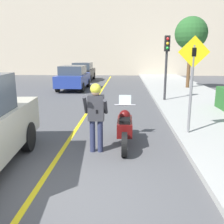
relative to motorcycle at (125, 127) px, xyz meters
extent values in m
plane|color=#4C4C4F|center=(-1.04, -2.68, -0.50)|extent=(80.00, 80.00, 0.00)
cube|color=yellow|center=(-1.64, 3.32, -0.50)|extent=(0.12, 36.00, 0.01)
cube|color=beige|center=(-1.04, 23.32, 3.71)|extent=(28.00, 1.20, 8.43)
cylinder|color=black|center=(0.00, -0.85, -0.19)|extent=(0.14, 0.62, 0.62)
cylinder|color=black|center=(0.00, 0.83, -0.19)|extent=(0.14, 0.62, 0.62)
cube|color=#510C0C|center=(0.00, -0.01, 0.04)|extent=(0.40, 1.15, 0.36)
sphere|color=#510C0C|center=(0.00, 0.15, 0.30)|extent=(0.32, 0.32, 0.32)
cube|color=black|center=(0.00, -0.27, 0.26)|extent=(0.28, 0.48, 0.10)
cylinder|color=silver|center=(0.00, 0.57, 0.52)|extent=(0.62, 0.03, 0.03)
cube|color=silver|center=(0.00, 0.64, 0.64)|extent=(0.36, 0.12, 0.31)
cylinder|color=#282D4C|center=(-0.82, -0.57, -0.08)|extent=(0.14, 0.14, 0.84)
cylinder|color=#282D4C|center=(-0.62, -0.57, -0.08)|extent=(0.14, 0.14, 0.84)
cube|color=#333338|center=(-0.72, -0.57, 0.66)|extent=(0.40, 0.22, 0.65)
cylinder|color=#333338|center=(-0.97, -0.67, 0.76)|extent=(0.09, 0.39, 0.50)
cylinder|color=#333338|center=(-0.47, -0.69, 0.73)|extent=(0.09, 0.45, 0.45)
sphere|color=tan|center=(-0.72, -0.57, 1.09)|extent=(0.23, 0.23, 0.23)
sphere|color=gold|center=(-0.72, -0.57, 1.14)|extent=(0.27, 0.27, 0.27)
cube|color=black|center=(-0.66, -0.85, 0.63)|extent=(0.06, 0.05, 0.11)
cylinder|color=black|center=(-2.52, -0.60, -0.12)|extent=(0.29, 0.78, 0.76)
cylinder|color=slate|center=(1.94, 0.75, 0.93)|extent=(0.08, 0.08, 2.59)
cube|color=yellow|center=(1.94, 0.73, 2.03)|extent=(0.91, 0.02, 0.91)
cube|color=black|center=(1.94, 0.72, 2.03)|extent=(0.12, 0.01, 0.24)
cylinder|color=#2D2D30|center=(2.05, 6.29, 1.25)|extent=(0.12, 0.12, 3.22)
cube|color=black|center=(2.05, 6.27, 2.48)|extent=(0.26, 0.22, 0.76)
sphere|color=red|center=(2.05, 6.15, 2.70)|extent=(0.14, 0.14, 0.14)
sphere|color=gold|center=(2.05, 6.15, 2.48)|extent=(0.14, 0.14, 0.14)
sphere|color=green|center=(2.05, 6.15, 2.26)|extent=(0.14, 0.14, 0.14)
cylinder|color=brown|center=(4.41, 11.28, 1.11)|extent=(0.24, 0.24, 2.93)
sphere|color=#285B28|center=(4.41, 11.28, 3.34)|extent=(2.19, 2.19, 2.19)
cylinder|color=black|center=(-4.49, 12.15, -0.18)|extent=(0.22, 0.64, 0.64)
cylinder|color=black|center=(-2.83, 12.15, -0.18)|extent=(0.22, 0.64, 0.64)
cylinder|color=black|center=(-4.49, 9.55, -0.18)|extent=(0.22, 0.64, 0.64)
cylinder|color=black|center=(-2.83, 9.55, -0.18)|extent=(0.22, 0.64, 0.64)
cube|color=navy|center=(-3.66, 10.85, 0.20)|extent=(1.80, 4.20, 0.76)
cube|color=#38424C|center=(-3.66, 10.68, 0.88)|extent=(1.58, 2.18, 0.60)
cylinder|color=black|center=(-4.81, 18.12, -0.18)|extent=(0.22, 0.64, 0.64)
cylinder|color=black|center=(-3.15, 18.12, -0.18)|extent=(0.22, 0.64, 0.64)
cylinder|color=black|center=(-4.81, 15.52, -0.18)|extent=(0.22, 0.64, 0.64)
cylinder|color=black|center=(-3.15, 15.52, -0.18)|extent=(0.22, 0.64, 0.64)
cube|color=black|center=(-3.98, 16.82, 0.20)|extent=(1.80, 4.20, 0.76)
cube|color=#38424C|center=(-3.98, 16.65, 0.88)|extent=(1.58, 2.18, 0.60)
camera|label=1|loc=(0.01, -6.65, 1.99)|focal=40.00mm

